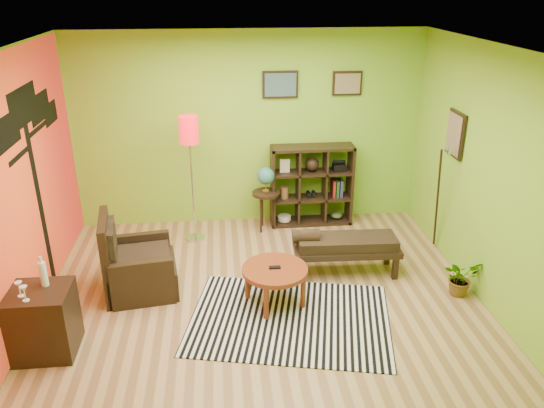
{
  "coord_description": "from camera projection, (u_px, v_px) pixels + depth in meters",
  "views": [
    {
      "loc": [
        -0.42,
        -5.16,
        3.42
      ],
      "look_at": [
        0.14,
        0.35,
        1.05
      ],
      "focal_mm": 35.0,
      "sensor_mm": 36.0,
      "label": 1
    }
  ],
  "objects": [
    {
      "name": "room_shell",
      "position": [
        252.0,
        150.0,
        5.4
      ],
      "size": [
        5.04,
        4.54,
        2.82
      ],
      "color": "#81BD2B",
      "rests_on": "ground"
    },
    {
      "name": "floor_lamp",
      "position": [
        190.0,
        141.0,
        6.97
      ],
      "size": [
        0.27,
        0.27,
        1.78
      ],
      "color": "silver",
      "rests_on": "ground"
    },
    {
      "name": "side_cabinet",
      "position": [
        43.0,
        321.0,
        5.15
      ],
      "size": [
        0.58,
        0.53,
        1.01
      ],
      "color": "black",
      "rests_on": "ground"
    },
    {
      "name": "coffee_table",
      "position": [
        275.0,
        273.0,
        5.9
      ],
      "size": [
        0.74,
        0.74,
        0.47
      ],
      "color": "maroon",
      "rests_on": "ground"
    },
    {
      "name": "cube_shelf",
      "position": [
        312.0,
        185.0,
        7.81
      ],
      "size": [
        1.2,
        0.35,
        1.2
      ],
      "color": "black",
      "rests_on": "ground"
    },
    {
      "name": "armchair",
      "position": [
        136.0,
        268.0,
        6.19
      ],
      "size": [
        0.9,
        0.9,
        0.97
      ],
      "color": "black",
      "rests_on": "ground"
    },
    {
      "name": "potted_plant",
      "position": [
        460.0,
        281.0,
        6.17
      ],
      "size": [
        0.52,
        0.54,
        0.34
      ],
      "primitive_type": "imported",
      "rotation": [
        0.0,
        0.0,
        0.36
      ],
      "color": "#26661E",
      "rests_on": "ground"
    },
    {
      "name": "ground",
      "position": [
        263.0,
        300.0,
        6.11
      ],
      "size": [
        5.0,
        5.0,
        0.0
      ],
      "primitive_type": "plane",
      "color": "tan",
      "rests_on": "ground"
    },
    {
      "name": "zebra_rug",
      "position": [
        290.0,
        319.0,
        5.76
      ],
      "size": [
        2.42,
        1.96,
        0.01
      ],
      "primitive_type": "cube",
      "rotation": [
        0.0,
        0.0,
        -0.22
      ],
      "color": "silver",
      "rests_on": "ground"
    },
    {
      "name": "bench",
      "position": [
        344.0,
        245.0,
        6.53
      ],
      "size": [
        1.34,
        0.52,
        0.61
      ],
      "color": "black",
      "rests_on": "ground"
    },
    {
      "name": "globe_table",
      "position": [
        266.0,
        183.0,
        7.54
      ],
      "size": [
        0.39,
        0.39,
        0.96
      ],
      "color": "black",
      "rests_on": "ground"
    }
  ]
}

